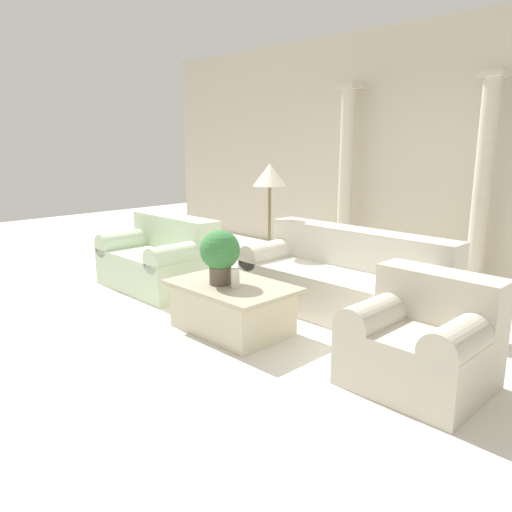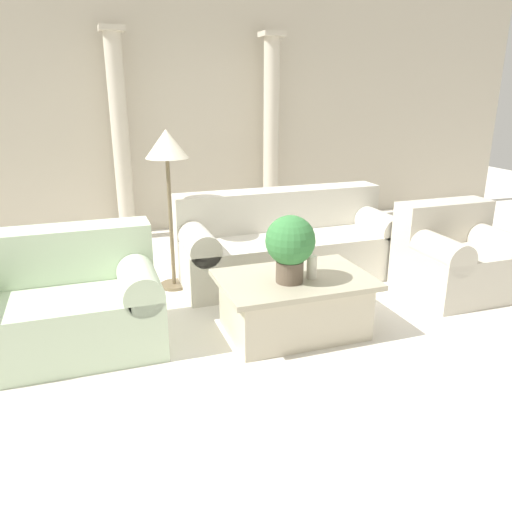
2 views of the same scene
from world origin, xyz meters
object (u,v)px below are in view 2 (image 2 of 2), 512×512
object	(u,v)px
potted_plant	(290,244)
floor_lamp	(167,155)
coffee_table	(294,304)
armchair	(455,255)
loveseat	(61,302)
sofa_long	(287,243)

from	to	relation	value
potted_plant	floor_lamp	distance (m)	1.53
floor_lamp	coffee_table	bearing A→B (deg)	-59.91
coffee_table	armchair	bearing A→B (deg)	9.17
loveseat	potted_plant	size ratio (longest dim) A/B	2.73
coffee_table	potted_plant	xyz separation A→B (m)	(-0.07, -0.07, 0.51)
sofa_long	loveseat	xyz separation A→B (m)	(-2.08, -0.81, 0.01)
sofa_long	potted_plant	distance (m)	1.38
coffee_table	floor_lamp	distance (m)	1.73
potted_plant	floor_lamp	size ratio (longest dim) A/B	0.34
sofa_long	armchair	distance (m)	1.58
coffee_table	floor_lamp	world-z (taller)	floor_lamp
loveseat	potted_plant	bearing A→B (deg)	-14.56
loveseat	armchair	bearing A→B (deg)	-1.11
loveseat	floor_lamp	bearing A→B (deg)	42.61
sofa_long	floor_lamp	distance (m)	1.44
potted_plant	coffee_table	bearing A→B (deg)	44.36
armchair	coffee_table	bearing A→B (deg)	-170.83
loveseat	potted_plant	distance (m)	1.69
sofa_long	loveseat	distance (m)	2.23
loveseat	coffee_table	distance (m)	1.70
floor_lamp	potted_plant	bearing A→B (deg)	-63.78
loveseat	coffee_table	world-z (taller)	loveseat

